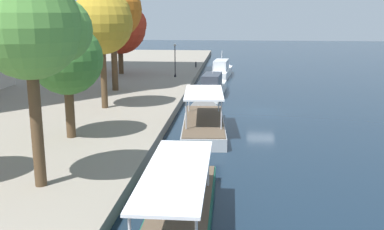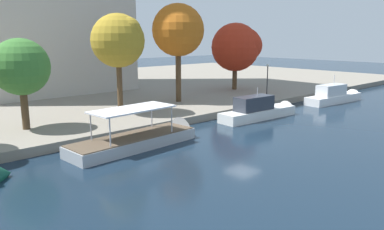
# 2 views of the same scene
# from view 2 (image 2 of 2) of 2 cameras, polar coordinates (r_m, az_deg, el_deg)

# --- Properties ---
(ground_plane) EXTENTS (220.00, 220.00, 0.00)m
(ground_plane) POSITION_cam_2_polar(r_m,az_deg,el_deg) (30.98, 7.75, -4.19)
(ground_plane) COLOR #142333
(dock_promenade) EXTENTS (120.00, 55.00, 0.76)m
(dock_promenade) POSITION_cam_2_polar(r_m,az_deg,el_deg) (59.43, -19.26, 3.30)
(dock_promenade) COLOR gray
(dock_promenade) RESTS_ON ground_plane
(tour_boat_1) EXTENTS (12.04, 3.80, 4.29)m
(tour_boat_1) POSITION_cam_2_polar(r_m,az_deg,el_deg) (30.27, -7.24, -3.82)
(tour_boat_1) COLOR #9EA3A8
(tour_boat_1) RESTS_ON ground_plane
(motor_yacht_2) EXTENTS (10.80, 2.90, 4.05)m
(motor_yacht_2) POSITION_cam_2_polar(r_m,az_deg,el_deg) (40.49, 10.51, 0.59)
(motor_yacht_2) COLOR silver
(motor_yacht_2) RESTS_ON ground_plane
(motor_yacht_3) EXTENTS (10.93, 3.11, 4.43)m
(motor_yacht_3) POSITION_cam_2_polar(r_m,az_deg,el_deg) (53.09, 21.08, 2.59)
(motor_yacht_3) COLOR white
(motor_yacht_3) RESTS_ON ground_plane
(mooring_bollard_0) EXTENTS (0.27, 0.27, 0.83)m
(mooring_bollard_0) POSITION_cam_2_polar(r_m,az_deg,el_deg) (58.36, 19.20, 3.98)
(mooring_bollard_0) COLOR #2D2D33
(mooring_bollard_0) RESTS_ON dock_promenade
(lamp_post) EXTENTS (0.35, 0.35, 4.34)m
(lamp_post) POSITION_cam_2_polar(r_m,az_deg,el_deg) (49.80, 11.41, 5.48)
(lamp_post) COLOR black
(lamp_post) RESTS_ON dock_promenade
(tree_1) EXTENTS (5.35, 5.35, 10.05)m
(tree_1) POSITION_cam_2_polar(r_m,az_deg,el_deg) (38.60, -11.18, 11.31)
(tree_1) COLOR #4C3823
(tree_1) RESTS_ON dock_promenade
(tree_2) EXTENTS (7.15, 7.09, 9.81)m
(tree_2) POSITION_cam_2_polar(r_m,az_deg,el_deg) (56.47, 7.19, 10.33)
(tree_2) COLOR #4C3823
(tree_2) RESTS_ON dock_promenade
(tree_3) EXTENTS (6.16, 6.16, 11.61)m
(tree_3) POSITION_cam_2_polar(r_m,az_deg,el_deg) (44.95, -2.25, 12.99)
(tree_3) COLOR #4C3823
(tree_3) RESTS_ON dock_promenade
(tree_4) EXTENTS (4.73, 4.72, 7.66)m
(tree_4) POSITION_cam_2_polar(r_m,az_deg,el_deg) (34.19, -24.68, 6.65)
(tree_4) COLOR #4C3823
(tree_4) RESTS_ON dock_promenade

